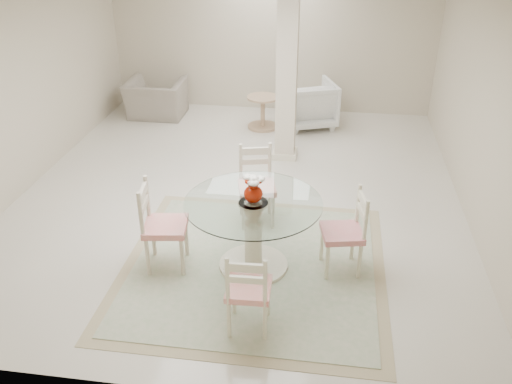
# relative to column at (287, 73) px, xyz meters

# --- Properties ---
(ground) EXTENTS (7.00, 7.00, 0.00)m
(ground) POSITION_rel_column_xyz_m (-0.50, -1.30, -1.35)
(ground) COLOR silver
(ground) RESTS_ON ground
(room_shell) EXTENTS (6.02, 7.02, 2.71)m
(room_shell) POSITION_rel_column_xyz_m (-0.50, -1.30, 0.51)
(room_shell) COLOR beige
(room_shell) RESTS_ON ground
(column) EXTENTS (0.30, 0.30, 2.70)m
(column) POSITION_rel_column_xyz_m (0.00, 0.00, 0.00)
(column) COLOR beige
(column) RESTS_ON ground
(area_rug) EXTENTS (2.90, 2.90, 0.02)m
(area_rug) POSITION_rel_column_xyz_m (-0.06, -3.00, -1.34)
(area_rug) COLOR tan
(area_rug) RESTS_ON ground
(dining_table) EXTENTS (1.45, 1.45, 0.84)m
(dining_table) POSITION_rel_column_xyz_m (-0.06, -3.00, -0.92)
(dining_table) COLOR beige
(dining_table) RESTS_ON ground
(red_vase) EXTENTS (0.23, 0.22, 0.30)m
(red_vase) POSITION_rel_column_xyz_m (-0.06, -3.00, -0.36)
(red_vase) COLOR #9F1804
(red_vase) RESTS_ON dining_table
(dining_chair_east) EXTENTS (0.50, 0.50, 1.06)m
(dining_chair_east) POSITION_rel_column_xyz_m (0.95, -2.89, -0.79)
(dining_chair_east) COLOR #F0EAC5
(dining_chair_east) RESTS_ON ground
(dining_chair_north) EXTENTS (0.53, 0.53, 1.10)m
(dining_chair_north) POSITION_rel_column_xyz_m (-0.17, -1.98, -0.77)
(dining_chair_north) COLOR beige
(dining_chair_north) RESTS_ON ground
(dining_chair_west) EXTENTS (0.51, 0.51, 1.13)m
(dining_chair_west) POSITION_rel_column_xyz_m (-1.08, -3.11, -0.75)
(dining_chair_west) COLOR beige
(dining_chair_west) RESTS_ON ground
(dining_chair_south) EXTENTS (0.42, 0.42, 1.02)m
(dining_chair_south) POSITION_rel_column_xyz_m (0.04, -4.01, -0.81)
(dining_chair_south) COLOR beige
(dining_chair_south) RESTS_ON ground
(recliner_taupe) EXTENTS (1.05, 0.92, 0.68)m
(recliner_taupe) POSITION_rel_column_xyz_m (-2.56, 1.46, -1.01)
(recliner_taupe) COLOR gray
(recliner_taupe) RESTS_ON ground
(armchair_white) EXTENTS (1.13, 1.15, 0.82)m
(armchair_white) POSITION_rel_column_xyz_m (0.28, 1.39, -0.94)
(armchair_white) COLOR white
(armchair_white) RESTS_ON ground
(side_table) EXTENTS (0.56, 0.56, 0.58)m
(side_table) POSITION_rel_column_xyz_m (-0.51, 1.17, -1.08)
(side_table) COLOR tan
(side_table) RESTS_ON ground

